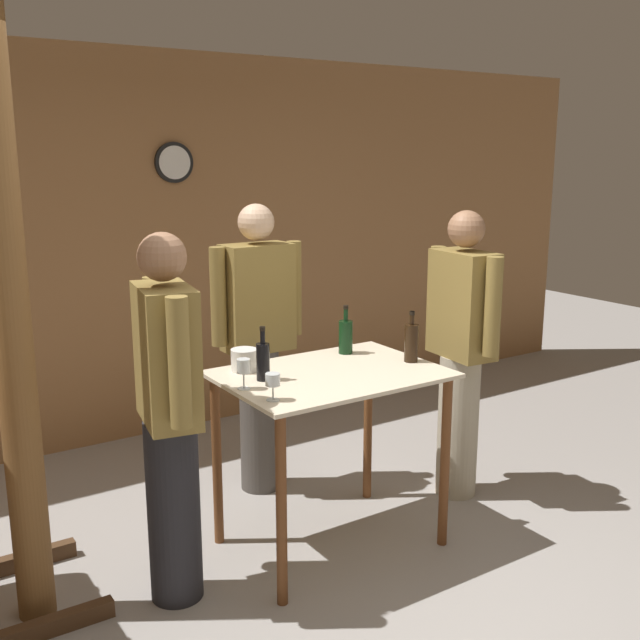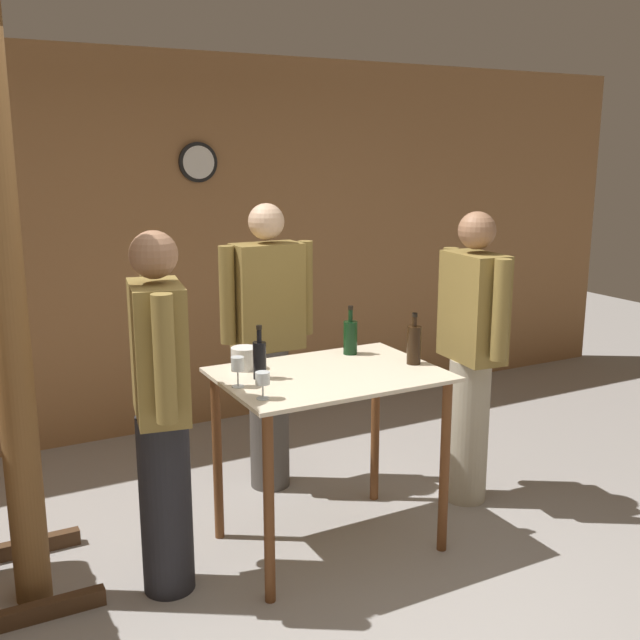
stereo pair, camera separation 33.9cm
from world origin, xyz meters
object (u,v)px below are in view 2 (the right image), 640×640
wine_glass_near_left (238,365)px  wine_glass_near_center (263,379)px  person_visitor_with_scarf (161,408)px  wine_bottle_far_left (260,358)px  person_host (268,341)px  ice_bucket (244,358)px  wine_bottle_center (414,344)px  wooden_post (8,313)px  wine_bottle_left (350,336)px  person_visitor_bearded (471,352)px

wine_glass_near_left → wine_glass_near_center: wine_glass_near_left is taller
wine_glass_near_center → person_visitor_with_scarf: person_visitor_with_scarf is taller
wine_bottle_far_left → person_host: size_ratio=0.15×
wine_glass_near_center → ice_bucket: 0.49m
wine_glass_near_left → wine_bottle_center: bearing=-3.9°
wine_glass_near_left → person_visitor_with_scarf: person_visitor_with_scarf is taller
wooden_post → person_visitor_with_scarf: bearing=-20.3°
wine_bottle_left → wine_bottle_center: size_ratio=0.99×
wine_glass_near_left → wine_glass_near_center: bearing=-81.1°
wine_glass_near_left → ice_bucket: bearing=62.0°
wine_bottle_left → wine_glass_near_center: bearing=-146.9°
wine_glass_near_left → person_visitor_with_scarf: 0.40m
wine_glass_near_center → ice_bucket: (0.11, 0.48, -0.03)m
wine_bottle_center → person_host: (-0.44, 0.86, -0.13)m
wine_bottle_center → wine_glass_near_left: wine_bottle_center is taller
wine_bottle_far_left → wine_bottle_left: size_ratio=0.99×
wooden_post → wine_glass_near_left: wooden_post is taller
wine_glass_near_center → person_visitor_with_scarf: bearing=152.8°
ice_bucket → person_host: bearing=55.4°
wine_bottle_center → person_visitor_with_scarf: 1.34m
wine_glass_near_left → person_visitor_bearded: bearing=3.2°
person_host → wine_bottle_left: bearing=-65.1°
wine_bottle_far_left → person_visitor_bearded: 1.32m
wine_bottle_far_left → wine_bottle_left: wine_bottle_left is taller
wooden_post → person_visitor_with_scarf: size_ratio=1.59×
wine_glass_near_center → person_visitor_bearded: 1.46m
wooden_post → wine_bottle_left: bearing=1.7°
wine_glass_near_center → ice_bucket: size_ratio=0.93×
wine_bottle_left → person_visitor_with_scarf: bearing=-166.9°
wine_glass_near_left → ice_bucket: 0.30m
wine_glass_near_left → person_visitor_with_scarf: (-0.37, -0.01, -0.15)m
ice_bucket → person_host: 0.66m
wine_bottle_left → person_visitor_with_scarf: (-1.13, -0.26, -0.14)m
wine_bottle_center → person_visitor_with_scarf: (-1.33, 0.06, -0.15)m
wooden_post → person_visitor_with_scarf: wooden_post is taller
wine_bottle_left → wine_glass_near_left: wine_bottle_left is taller
wine_glass_near_left → person_visitor_with_scarf: bearing=-179.1°
wine_bottle_left → wine_glass_near_left: bearing=-161.2°
wine_bottle_far_left → wine_bottle_left: 0.64m
wine_bottle_center → wine_glass_near_left: bearing=176.1°
wine_glass_near_left → wooden_post: bearing=167.7°
ice_bucket → wine_bottle_left: bearing=-0.3°
wooden_post → wine_glass_near_center: wooden_post is taller
wine_bottle_far_left → wine_glass_near_center: 0.31m
person_host → wine_glass_near_left: bearing=-122.6°
wine_bottle_far_left → person_host: bearing=63.2°
wooden_post → wine_glass_near_left: size_ratio=18.58×
wine_bottle_left → wine_glass_near_center: (-0.73, -0.47, -0.01)m
wine_bottle_far_left → wine_glass_near_left: bearing=-152.8°
wine_bottle_center → ice_bucket: (-0.82, 0.33, -0.05)m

